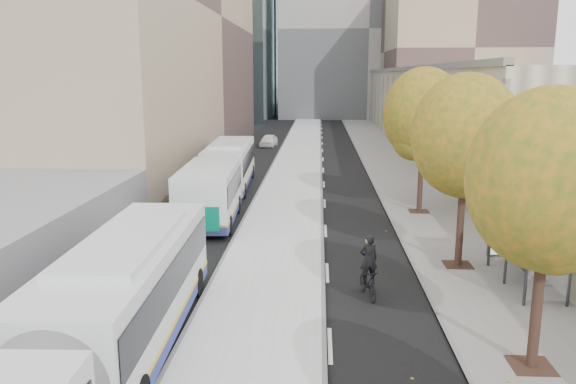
# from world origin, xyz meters

# --- Properties ---
(bus_platform) EXTENTS (4.25, 150.00, 0.15)m
(bus_platform) POSITION_xyz_m (-3.88, 35.00, 0.07)
(bus_platform) COLOR silver
(bus_platform) RESTS_ON ground
(sidewalk) EXTENTS (4.75, 150.00, 0.08)m
(sidewalk) POSITION_xyz_m (4.12, 35.00, 0.04)
(sidewalk) COLOR gray
(sidewalk) RESTS_ON ground
(building_tan) EXTENTS (18.00, 92.00, 8.00)m
(building_tan) POSITION_xyz_m (15.50, 64.00, 4.00)
(building_tan) COLOR gray
(building_tan) RESTS_ON ground
(building_midrise) EXTENTS (24.00, 46.00, 25.00)m
(building_midrise) POSITION_xyz_m (-22.50, 41.00, 12.50)
(building_midrise) COLOR tan
(building_midrise) RESTS_ON ground
(building_far_block) EXTENTS (30.00, 18.00, 30.00)m
(building_far_block) POSITION_xyz_m (6.00, 96.00, 15.00)
(building_far_block) COLOR #9F9892
(building_far_block) RESTS_ON ground
(bus_shelter) EXTENTS (1.90, 4.40, 2.53)m
(bus_shelter) POSITION_xyz_m (5.69, 10.96, 2.19)
(bus_shelter) COLOR #383A3F
(bus_shelter) RESTS_ON sidewalk
(tree_b) EXTENTS (4.00, 4.00, 6.97)m
(tree_b) POSITION_xyz_m (3.60, 5.00, 5.04)
(tree_b) COLOR black
(tree_b) RESTS_ON sidewalk
(tree_c) EXTENTS (4.20, 4.20, 7.28)m
(tree_c) POSITION_xyz_m (3.60, 13.00, 5.25)
(tree_c) COLOR black
(tree_c) RESTS_ON sidewalk
(tree_d) EXTENTS (4.40, 4.40, 7.60)m
(tree_d) POSITION_xyz_m (3.60, 22.00, 5.47)
(tree_d) COLOR black
(tree_d) RESTS_ON sidewalk
(bus_near) EXTENTS (3.18, 18.15, 3.01)m
(bus_near) POSITION_xyz_m (-7.18, 1.68, 1.65)
(bus_near) COLOR silver
(bus_near) RESTS_ON ground
(bus_far) EXTENTS (3.45, 18.07, 3.00)m
(bus_far) POSITION_xyz_m (-7.85, 24.53, 1.64)
(bus_far) COLOR silver
(bus_far) RESTS_ON ground
(cyclist) EXTENTS (0.89, 1.82, 2.24)m
(cyclist) POSITION_xyz_m (-0.28, 9.68, 0.83)
(cyclist) COLOR black
(cyclist) RESTS_ON ground
(distant_car) EXTENTS (1.90, 3.93, 1.29)m
(distant_car) POSITION_xyz_m (-7.41, 50.99, 0.65)
(distant_car) COLOR white
(distant_car) RESTS_ON ground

